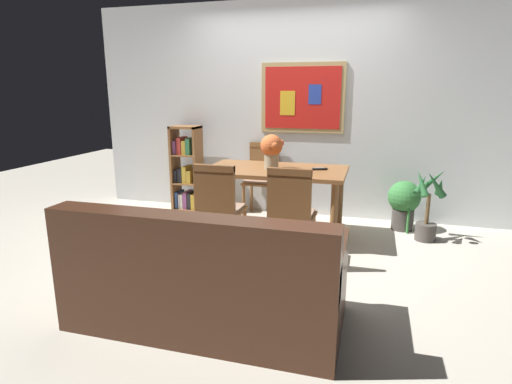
# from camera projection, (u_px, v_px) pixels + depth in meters

# --- Properties ---
(ground_plane) EXTENTS (12.00, 12.00, 0.00)m
(ground_plane) POSITION_uv_depth(u_px,v_px,m) (264.00, 252.00, 4.10)
(ground_plane) COLOR beige
(wall_back_with_painting) EXTENTS (5.20, 0.14, 2.60)m
(wall_back_with_painting) POSITION_uv_depth(u_px,v_px,m) (294.00, 111.00, 5.15)
(wall_back_with_painting) COLOR silver
(wall_back_with_painting) RESTS_ON ground_plane
(dining_table) EXTENTS (1.48, 0.86, 0.74)m
(dining_table) POSITION_uv_depth(u_px,v_px,m) (275.00, 178.00, 4.42)
(dining_table) COLOR brown
(dining_table) RESTS_ON ground_plane
(dining_chair_far_left) EXTENTS (0.40, 0.41, 0.91)m
(dining_chair_far_left) POSITION_uv_depth(u_px,v_px,m) (262.00, 173.00, 5.22)
(dining_chair_far_left) COLOR brown
(dining_chair_far_left) RESTS_ON ground_plane
(dining_chair_near_left) EXTENTS (0.40, 0.41, 0.91)m
(dining_chair_near_left) POSITION_uv_depth(u_px,v_px,m) (219.00, 203.00, 3.83)
(dining_chair_near_left) COLOR brown
(dining_chair_near_left) RESTS_ON ground_plane
(dining_chair_near_right) EXTENTS (0.40, 0.41, 0.91)m
(dining_chair_near_right) POSITION_uv_depth(u_px,v_px,m) (291.00, 208.00, 3.66)
(dining_chair_near_right) COLOR brown
(dining_chair_near_right) RESTS_ON ground_plane
(leather_couch) EXTENTS (1.80, 0.84, 0.84)m
(leather_couch) POSITION_uv_depth(u_px,v_px,m) (204.00, 281.00, 2.78)
(leather_couch) COLOR #472819
(leather_couch) RESTS_ON ground_plane
(bookshelf) EXTENTS (0.36, 0.28, 1.11)m
(bookshelf) POSITION_uv_depth(u_px,v_px,m) (187.00, 173.00, 5.43)
(bookshelf) COLOR brown
(bookshelf) RESTS_ON ground_plane
(potted_ivy) EXTENTS (0.36, 0.36, 0.58)m
(potted_ivy) POSITION_uv_depth(u_px,v_px,m) (404.00, 202.00, 4.69)
(potted_ivy) COLOR #4C4742
(potted_ivy) RESTS_ON ground_plane
(potted_palm) EXTENTS (0.35, 0.38, 0.78)m
(potted_palm) POSITION_uv_depth(u_px,v_px,m) (428.00, 208.00, 4.34)
(potted_palm) COLOR #4C4742
(potted_palm) RESTS_ON ground_plane
(flower_vase) EXTENTS (0.24, 0.23, 0.36)m
(flower_vase) POSITION_uv_depth(u_px,v_px,m) (272.00, 149.00, 4.32)
(flower_vase) COLOR tan
(flower_vase) RESTS_ON dining_table
(tv_remote) EXTENTS (0.16, 0.10, 0.02)m
(tv_remote) POSITION_uv_depth(u_px,v_px,m) (320.00, 169.00, 4.31)
(tv_remote) COLOR black
(tv_remote) RESTS_ON dining_table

